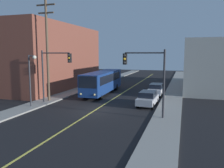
# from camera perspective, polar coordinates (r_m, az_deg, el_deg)

# --- Properties ---
(ground_plane) EXTENTS (120.00, 120.00, 0.00)m
(ground_plane) POSITION_cam_1_polar(r_m,az_deg,el_deg) (23.68, -4.36, -6.60)
(ground_plane) COLOR black
(sidewalk_left) EXTENTS (2.50, 90.00, 0.15)m
(sidewalk_left) POSITION_cam_1_polar(r_m,az_deg,el_deg) (35.54, -9.18, -1.78)
(sidewalk_left) COLOR gray
(sidewalk_left) RESTS_ON ground
(sidewalk_right) EXTENTS (2.50, 90.00, 0.15)m
(sidewalk_right) POSITION_cam_1_polar(r_m,az_deg,el_deg) (31.82, 14.86, -3.03)
(sidewalk_right) COLOR gray
(sidewalk_right) RESTS_ON ground
(lane_stripe_center) EXTENTS (0.16, 60.00, 0.01)m
(lane_stripe_center) POSITION_cam_1_polar(r_m,az_deg,el_deg) (37.74, 4.19, -1.27)
(lane_stripe_center) COLOR #D8CC4C
(lane_stripe_center) RESTS_ON ground
(building_left_brick) EXTENTS (10.00, 21.52, 10.36)m
(building_left_brick) POSITION_cam_1_polar(r_m,az_deg,el_deg) (40.59, -15.51, 6.43)
(building_left_brick) COLOR brown
(building_left_brick) RESTS_ON ground
(building_right_warehouse) EXTENTS (12.00, 21.66, 7.81)m
(building_right_warehouse) POSITION_cam_1_polar(r_m,az_deg,el_deg) (42.45, 25.62, 4.28)
(building_right_warehouse) COLOR #B2B2A8
(building_right_warehouse) RESTS_ON ground
(city_bus) EXTENTS (2.99, 12.23, 3.20)m
(city_bus) POSITION_cam_1_polar(r_m,az_deg,el_deg) (33.33, -2.34, 0.72)
(city_bus) COLOR navy
(city_bus) RESTS_ON ground
(parked_car_silver) EXTENTS (1.97, 4.47, 1.62)m
(parked_car_silver) POSITION_cam_1_polar(r_m,az_deg,el_deg) (25.99, 8.86, -3.49)
(parked_car_silver) COLOR #B7B7BC
(parked_car_silver) RESTS_ON ground
(parked_car_white) EXTENTS (1.91, 4.44, 1.62)m
(parked_car_white) POSITION_cam_1_polar(r_m,az_deg,el_deg) (32.68, 10.91, -1.28)
(parked_car_white) COLOR silver
(parked_car_white) RESTS_ON ground
(utility_pole_near) EXTENTS (2.40, 0.28, 11.80)m
(utility_pole_near) POSITION_cam_1_polar(r_m,az_deg,el_deg) (28.39, -15.80, 8.89)
(utility_pole_near) COLOR brown
(utility_pole_near) RESTS_ON sidewalk_left
(traffic_signal_left_corner) EXTENTS (3.75, 0.48, 6.00)m
(traffic_signal_left_corner) POSITION_cam_1_polar(r_m,az_deg,el_deg) (26.73, -14.15, 4.16)
(traffic_signal_left_corner) COLOR #2D2D33
(traffic_signal_left_corner) RESTS_ON sidewalk_left
(traffic_signal_right_corner) EXTENTS (3.75, 0.48, 6.00)m
(traffic_signal_right_corner) POSITION_cam_1_polar(r_m,az_deg,el_deg) (20.49, 8.54, 3.34)
(traffic_signal_right_corner) COLOR #2D2D33
(traffic_signal_right_corner) RESTS_ON sidewalk_right
(street_lamp_left) EXTENTS (0.98, 0.40, 5.50)m
(street_lamp_left) POSITION_cam_1_polar(r_m,az_deg,el_deg) (25.73, -19.40, 2.58)
(street_lamp_left) COLOR #38383D
(street_lamp_left) RESTS_ON sidewalk_left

